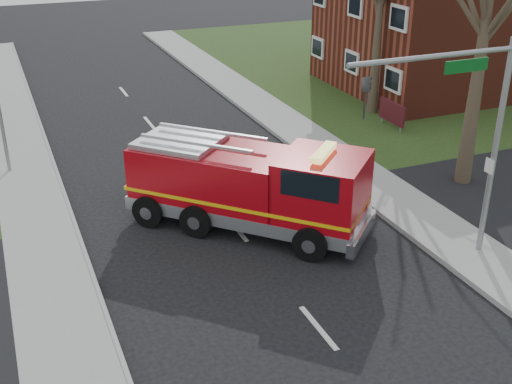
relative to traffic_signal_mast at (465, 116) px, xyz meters
name	(u,v)px	position (x,y,z in m)	size (l,w,h in m)	color
ground	(318,328)	(-5.21, -1.50, -4.71)	(120.00, 120.00, 0.00)	black
sidewalk_right	(504,276)	(0.99, -1.50, -4.63)	(2.40, 80.00, 0.15)	gray
brick_building	(467,22)	(13.79, 16.50, -1.05)	(15.40, 10.40, 7.25)	maroon
health_center_sign	(392,112)	(5.29, 11.00, -3.83)	(0.12, 2.00, 1.40)	#440F17
traffic_signal_mast	(465,116)	(0.00, 0.00, 0.00)	(5.29, 0.18, 6.80)	gray
fire_engine	(250,188)	(-4.70, 4.46, -3.26)	(7.45, 7.52, 3.19)	#9F070F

